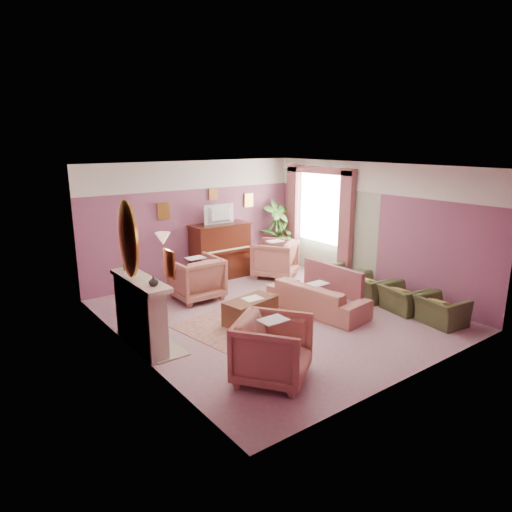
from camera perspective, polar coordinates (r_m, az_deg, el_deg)
floor at (r=8.84m, az=2.24°, el=-7.33°), size 5.50×6.00×0.01m
ceiling at (r=8.23m, az=2.44°, el=11.10°), size 5.50×6.00×0.01m
wall_back at (r=10.88m, az=-7.69°, el=4.34°), size 5.50×0.02×2.80m
wall_front at (r=6.46m, az=19.35°, el=-3.25°), size 5.50×0.02×2.80m
wall_left at (r=7.08m, az=-15.25°, el=-1.45°), size 0.02×6.00×2.80m
wall_right at (r=10.35m, az=14.28°, el=3.52°), size 0.02×6.00×2.80m
picture_rail_band at (r=10.74m, az=-7.85°, el=9.99°), size 5.50×0.01×0.65m
stripe_panel at (r=11.25m, az=9.00°, el=2.94°), size 0.01×3.00×2.15m
fireplace_surround at (r=7.57m, az=-14.27°, el=-7.12°), size 0.30×1.40×1.10m
fireplace_inset at (r=7.66m, az=-13.50°, el=-8.02°), size 0.18×0.72×0.68m
fire_ember at (r=7.75m, az=-13.15°, el=-9.20°), size 0.06×0.54×0.10m
mantel_shelf at (r=7.40m, az=-14.32°, el=-2.96°), size 0.40×1.55×0.07m
hearth at (r=7.85m, az=-12.66°, el=-10.50°), size 0.55×1.50×0.02m
mirror_frame at (r=7.18m, az=-15.68°, el=2.04°), size 0.04×0.72×1.20m
mirror_glass at (r=7.19m, az=-15.50°, el=2.07°), size 0.01×0.60×1.06m
sconce_shade at (r=6.23m, az=-11.57°, el=2.15°), size 0.20×0.20×0.16m
piano at (r=11.01m, az=-4.47°, el=0.56°), size 1.40×0.60×1.30m
piano_keyshelf at (r=10.71m, az=-3.48°, el=0.56°), size 1.30×0.12×0.06m
piano_keys at (r=10.70m, az=-3.48°, el=0.77°), size 1.20×0.08×0.02m
piano_top at (r=10.87m, az=-4.54°, el=3.94°), size 1.45×0.65×0.04m
television at (r=10.78m, az=-4.43°, el=5.42°), size 0.80×0.12×0.48m
print_back_left at (r=10.43m, az=-11.49°, el=5.54°), size 0.30×0.03×0.38m
print_back_right at (r=11.61m, az=-0.92°, el=6.99°), size 0.26×0.03×0.34m
print_back_mid at (r=11.00m, az=-5.40°, el=7.68°), size 0.22×0.03×0.26m
print_left_wall at (r=5.94m, az=-10.77°, el=-0.97°), size 0.03×0.28×0.36m
window_blind at (r=11.29m, az=8.09°, el=6.23°), size 0.03×1.40×1.80m
curtain_left at (r=10.67m, az=11.19°, el=3.46°), size 0.16×0.34×2.60m
curtain_right at (r=11.96m, az=4.65°, el=4.84°), size 0.16×0.34×2.60m
pelmet at (r=11.15m, az=7.95°, el=10.58°), size 0.16×2.20×0.16m
mantel_plant at (r=7.85m, az=-15.89°, el=-0.78°), size 0.16×0.16×0.28m
mantel_vase at (r=6.93m, az=-12.70°, el=-3.09°), size 0.16×0.16×0.16m
area_rug at (r=8.56m, az=-0.60°, el=-8.03°), size 2.75×2.17×0.01m
coffee_table at (r=8.40m, az=-0.70°, el=-6.87°), size 1.08×0.68×0.45m
table_paper at (r=8.35m, az=-0.43°, el=-5.32°), size 0.35×0.28×0.01m
sofa at (r=8.92m, az=7.69°, el=-4.47°), size 0.67×2.02×0.82m
sofa_throw at (r=9.13m, az=9.54°, el=-2.82°), size 0.10×1.53×0.56m
floral_armchair_left at (r=9.62m, az=-7.53°, el=-2.48°), size 0.96×0.96×1.00m
floral_armchair_right at (r=11.09m, az=2.39°, el=-0.11°), size 0.96×0.96×1.00m
floral_armchair_front at (r=6.41m, az=2.13°, el=-11.22°), size 0.96×0.96×1.00m
olive_chair_a at (r=8.93m, az=22.19°, el=-5.84°), size 0.56×0.80×0.69m
olive_chair_b at (r=9.35m, az=17.91°, el=-4.58°), size 0.56×0.80×0.69m
olive_chair_c at (r=9.81m, az=14.03°, el=-3.41°), size 0.56×0.80×0.69m
olive_chair_d at (r=10.32m, az=10.53°, el=-2.34°), size 0.56×0.80×0.69m
side_table at (r=11.97m, az=3.28°, el=0.23°), size 0.52×0.52×0.70m
side_plant_big at (r=11.86m, az=3.32°, el=2.66°), size 0.30×0.30×0.34m
side_plant_small at (r=11.86m, az=4.07°, el=2.51°), size 0.16×0.16×0.28m
palm_pot at (r=12.07m, az=2.55°, el=-0.53°), size 0.34×0.34×0.34m
palm_plant at (r=11.87m, az=2.59°, el=3.63°), size 0.76×0.76×1.44m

